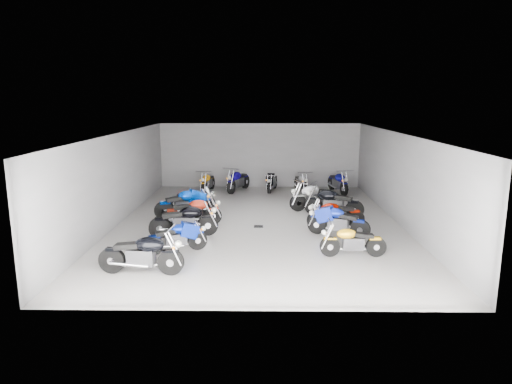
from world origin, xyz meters
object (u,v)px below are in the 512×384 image
at_px(motorcycle_left_b, 176,237).
at_px(motorcycle_left_c, 185,221).
at_px(motorcycle_back_e, 301,183).
at_px(motorcycle_left_f, 192,199).
at_px(motorcycle_right_b, 352,241).
at_px(motorcycle_right_f, 315,197).
at_px(motorcycle_back_f, 338,182).
at_px(motorcycle_left_e, 185,204).
at_px(motorcycle_left_a, 142,254).
at_px(motorcycle_right_c, 338,221).
at_px(motorcycle_left_d, 193,212).
at_px(motorcycle_back_c, 238,180).
at_px(drain_grate, 259,226).
at_px(motorcycle_right_d, 335,214).
at_px(motorcycle_back_b, 208,182).
at_px(motorcycle_right_e, 333,203).
at_px(motorcycle_back_d, 272,182).

bearing_deg(motorcycle_left_b, motorcycle_left_c, 158.22).
bearing_deg(motorcycle_back_e, motorcycle_left_f, 28.02).
xyz_separation_m(motorcycle_right_b, motorcycle_right_f, (-0.42, 5.58, 0.08)).
bearing_deg(motorcycle_left_b, motorcycle_back_e, 131.64).
bearing_deg(motorcycle_back_f, motorcycle_left_c, 35.99).
distance_m(motorcycle_left_e, motorcycle_back_f, 8.05).
distance_m(motorcycle_left_e, motorcycle_right_b, 6.91).
height_order(motorcycle_left_a, motorcycle_right_c, motorcycle_left_a).
xyz_separation_m(motorcycle_left_d, motorcycle_right_b, (4.97, -3.13, -0.05)).
height_order(motorcycle_left_e, motorcycle_back_c, motorcycle_left_e).
relative_size(motorcycle_left_d, motorcycle_right_f, 0.97).
bearing_deg(motorcycle_back_e, motorcycle_left_b, 52.92).
bearing_deg(motorcycle_back_c, motorcycle_left_b, 104.86).
relative_size(motorcycle_left_b, motorcycle_right_f, 0.83).
relative_size(drain_grate, motorcycle_back_f, 0.15).
bearing_deg(motorcycle_right_d, motorcycle_back_b, 29.54).
xyz_separation_m(drain_grate, motorcycle_left_e, (-2.77, 1.21, 0.53)).
bearing_deg(motorcycle_right_d, motorcycle_back_f, -19.76).
relative_size(motorcycle_left_a, motorcycle_right_f, 1.04).
bearing_deg(motorcycle_right_e, motorcycle_right_f, 49.92).
bearing_deg(motorcycle_right_f, motorcycle_right_b, 164.02).
height_order(motorcycle_left_f, motorcycle_right_d, motorcycle_right_d).
xyz_separation_m(motorcycle_right_d, motorcycle_right_f, (-0.40, 2.69, 0.04)).
height_order(motorcycle_right_b, motorcycle_back_b, motorcycle_back_b).
bearing_deg(motorcycle_left_c, motorcycle_back_f, 126.76).
relative_size(motorcycle_left_c, motorcycle_right_b, 1.17).
distance_m(motorcycle_left_b, motorcycle_right_c, 5.20).
relative_size(motorcycle_left_a, motorcycle_right_b, 1.18).
bearing_deg(motorcycle_right_f, motorcycle_left_c, 108.77).
bearing_deg(motorcycle_right_f, motorcycle_back_b, 32.38).
distance_m(drain_grate, motorcycle_right_c, 2.84).
distance_m(motorcycle_left_a, motorcycle_right_f, 8.67).
distance_m(motorcycle_right_e, motorcycle_back_b, 7.09).
distance_m(motorcycle_right_c, motorcycle_back_e, 7.27).
relative_size(motorcycle_left_b, motorcycle_left_f, 0.94).
distance_m(motorcycle_left_d, motorcycle_right_f, 5.16).
bearing_deg(motorcycle_back_f, motorcycle_back_c, -17.39).
xyz_separation_m(motorcycle_left_d, motorcycle_left_e, (-0.47, 1.14, 0.03)).
xyz_separation_m(motorcycle_left_f, motorcycle_back_c, (1.64, 3.91, 0.08)).
distance_m(motorcycle_right_f, motorcycle_back_f, 3.74).
relative_size(motorcycle_right_b, motorcycle_right_e, 0.87).
distance_m(motorcycle_right_c, motorcycle_back_c, 8.21).
height_order(motorcycle_left_b, motorcycle_right_f, motorcycle_right_f).
xyz_separation_m(drain_grate, motorcycle_back_d, (0.61, 6.33, 0.46)).
distance_m(motorcycle_right_d, motorcycle_back_f, 6.22).
height_order(motorcycle_right_d, motorcycle_back_d, motorcycle_right_d).
xyz_separation_m(motorcycle_right_b, motorcycle_right_e, (0.13, 4.46, 0.10)).
bearing_deg(motorcycle_right_e, motorcycle_left_d, 128.12).
bearing_deg(motorcycle_back_d, motorcycle_back_e, -175.95).
xyz_separation_m(motorcycle_left_c, motorcycle_left_d, (0.07, 1.30, -0.03)).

